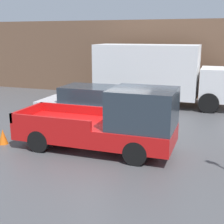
% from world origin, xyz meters
% --- Properties ---
extents(ground_plane, '(60.00, 60.00, 0.00)m').
position_xyz_m(ground_plane, '(0.00, 0.00, 0.00)').
color(ground_plane, '#4C4C4F').
extents(building_wall, '(28.00, 0.15, 4.71)m').
position_xyz_m(building_wall, '(0.00, 9.51, 2.36)').
color(building_wall, brown).
rests_on(building_wall, ground).
extents(pickup_truck, '(5.34, 2.00, 2.17)m').
position_xyz_m(pickup_truck, '(0.29, -0.55, 0.99)').
color(pickup_truck, red).
rests_on(pickup_truck, ground).
extents(car, '(4.35, 1.98, 1.63)m').
position_xyz_m(car, '(-1.87, 2.50, 0.83)').
color(car, silver).
rests_on(car, ground).
extents(delivery_truck, '(7.32, 2.34, 3.29)m').
position_xyz_m(delivery_truck, '(0.19, 7.07, 1.77)').
color(delivery_truck, white).
rests_on(delivery_truck, ground).
extents(traffic_cone, '(0.34, 0.34, 0.54)m').
position_xyz_m(traffic_cone, '(-3.62, -1.18, 0.27)').
color(traffic_cone, orange).
rests_on(traffic_cone, ground).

